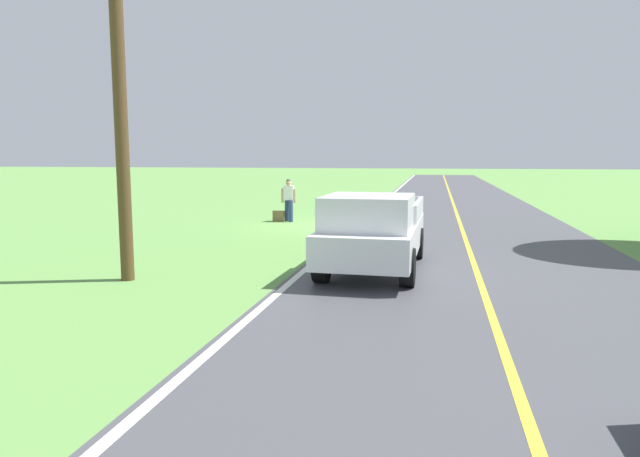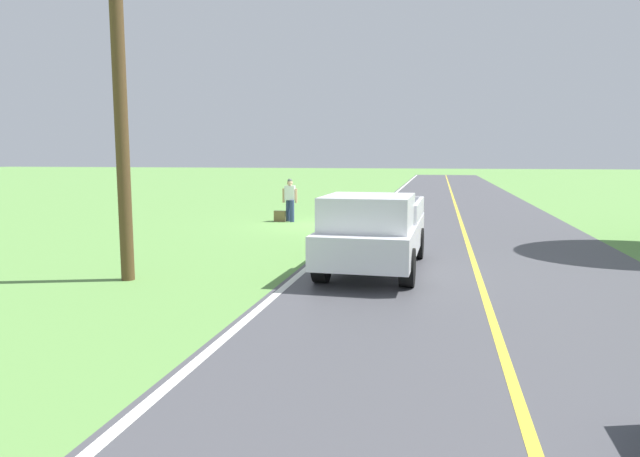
{
  "view_description": "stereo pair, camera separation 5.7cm",
  "coord_description": "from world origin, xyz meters",
  "px_view_note": "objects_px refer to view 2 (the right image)",
  "views": [
    {
      "loc": [
        -4.15,
        21.08,
        2.66
      ],
      "look_at": [
        -1.65,
        8.94,
        1.06
      ],
      "focal_mm": 31.59,
      "sensor_mm": 36.0,
      "label": 1
    },
    {
      "loc": [
        -4.21,
        21.07,
        2.66
      ],
      "look_at": [
        -1.65,
        8.94,
        1.06
      ],
      "focal_mm": 31.59,
      "sensor_mm": 36.0,
      "label": 2
    }
  ],
  "objects_px": {
    "utility_pole_roadside": "(120,83)",
    "suitcase_carried": "(280,216)",
    "hitchhiker_walking": "(290,197)",
    "pickup_truck_passing": "(373,230)"
  },
  "relations": [
    {
      "from": "suitcase_carried",
      "to": "utility_pole_roadside",
      "type": "distance_m",
      "value": 11.86
    },
    {
      "from": "hitchhiker_walking",
      "to": "utility_pole_roadside",
      "type": "height_order",
      "value": "utility_pole_roadside"
    },
    {
      "from": "hitchhiker_walking",
      "to": "suitcase_carried",
      "type": "relative_size",
      "value": 3.8
    },
    {
      "from": "hitchhiker_walking",
      "to": "suitcase_carried",
      "type": "distance_m",
      "value": 0.87
    },
    {
      "from": "suitcase_carried",
      "to": "pickup_truck_passing",
      "type": "bearing_deg",
      "value": 26.9
    },
    {
      "from": "hitchhiker_walking",
      "to": "pickup_truck_passing",
      "type": "bearing_deg",
      "value": 115.76
    },
    {
      "from": "hitchhiker_walking",
      "to": "utility_pole_roadside",
      "type": "bearing_deg",
      "value": 86.84
    },
    {
      "from": "hitchhiker_walking",
      "to": "pickup_truck_passing",
      "type": "distance_m",
      "value": 10.25
    },
    {
      "from": "utility_pole_roadside",
      "to": "suitcase_carried",
      "type": "bearing_deg",
      "value": -91.05
    },
    {
      "from": "hitchhiker_walking",
      "to": "pickup_truck_passing",
      "type": "height_order",
      "value": "pickup_truck_passing"
    }
  ]
}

